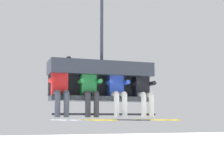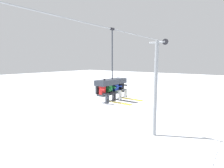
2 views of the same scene
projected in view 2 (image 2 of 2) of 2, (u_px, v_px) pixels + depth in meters
The scene contains 7 objects.
lift_tower_far at pixel (156, 87), 17.19m from camera, with size 0.36×1.88×9.56m.
lift_cable at pixel (119, 31), 10.28m from camera, with size 16.91×0.05×0.05m.
chairlift_chair at pixel (111, 83), 10.18m from camera, with size 2.25×0.74×4.03m.
skier_red at pixel (104, 91), 9.37m from camera, with size 0.48×1.70×1.34m.
skier_green at pixel (111, 90), 9.85m from camera, with size 0.46×1.70×1.23m.
skier_blue at pixel (117, 89), 10.33m from camera, with size 0.46×1.70×1.23m.
skier_black at pixel (123, 88), 10.81m from camera, with size 0.46×1.70×1.23m.
Camera 2 is at (-8.72, -6.87, 7.50)m, focal length 28.00 mm.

